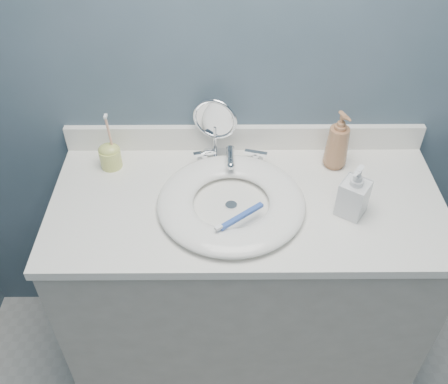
{
  "coord_description": "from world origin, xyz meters",
  "views": [
    {
      "loc": [
        -0.08,
        -0.15,
        1.94
      ],
      "look_at": [
        -0.07,
        0.94,
        0.94
      ],
      "focal_mm": 40.0,
      "sensor_mm": 36.0,
      "label": 1
    }
  ],
  "objects_px": {
    "makeup_mirror": "(215,125)",
    "soap_bottle_amber": "(338,140)",
    "soap_bottle_clear": "(355,191)",
    "toothbrush_holder": "(110,155)"
  },
  "relations": [
    {
      "from": "makeup_mirror",
      "to": "soap_bottle_amber",
      "type": "bearing_deg",
      "value": 7.52
    },
    {
      "from": "makeup_mirror",
      "to": "soap_bottle_clear",
      "type": "height_order",
      "value": "makeup_mirror"
    },
    {
      "from": "makeup_mirror",
      "to": "soap_bottle_clear",
      "type": "xyz_separation_m",
      "value": [
        0.41,
        -0.28,
        -0.03
      ]
    },
    {
      "from": "soap_bottle_amber",
      "to": "toothbrush_holder",
      "type": "height_order",
      "value": "toothbrush_holder"
    },
    {
      "from": "makeup_mirror",
      "to": "toothbrush_holder",
      "type": "height_order",
      "value": "makeup_mirror"
    },
    {
      "from": "soap_bottle_clear",
      "to": "makeup_mirror",
      "type": "bearing_deg",
      "value": 179.67
    },
    {
      "from": "makeup_mirror",
      "to": "toothbrush_holder",
      "type": "relative_size",
      "value": 1.08
    },
    {
      "from": "makeup_mirror",
      "to": "soap_bottle_clear",
      "type": "distance_m",
      "value": 0.5
    },
    {
      "from": "soap_bottle_clear",
      "to": "toothbrush_holder",
      "type": "distance_m",
      "value": 0.79
    },
    {
      "from": "toothbrush_holder",
      "to": "soap_bottle_clear",
      "type": "bearing_deg",
      "value": -16.55
    }
  ]
}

